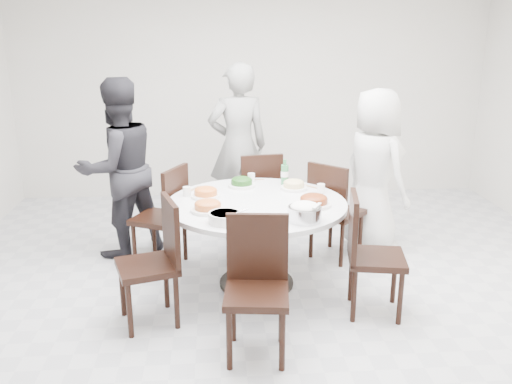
{
  "coord_description": "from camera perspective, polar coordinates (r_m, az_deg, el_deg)",
  "views": [
    {
      "loc": [
        -0.51,
        -3.96,
        2.13
      ],
      "look_at": [
        -0.17,
        0.35,
        0.82
      ],
      "focal_mm": 38.0,
      "sensor_mm": 36.0,
      "label": 1
    }
  ],
  "objects": [
    {
      "name": "diner_middle",
      "position": [
        5.91,
        -1.9,
        4.82
      ],
      "size": [
        0.71,
        0.53,
        1.8
      ],
      "primitive_type": "imported",
      "rotation": [
        0.0,
        0.0,
        3.3
      ],
      "color": "black",
      "rests_on": "floor"
    },
    {
      "name": "rice_bowl",
      "position": [
        4.06,
        5.14,
        -2.3
      ],
      "size": [
        0.25,
        0.25,
        0.11
      ],
      "primitive_type": "cylinder",
      "color": "silver",
      "rests_on": "dining_table"
    },
    {
      "name": "dish_orange",
      "position": [
        4.62,
        -5.3,
        -0.17
      ],
      "size": [
        0.25,
        0.25,
        0.07
      ],
      "primitive_type": "cylinder",
      "color": "white",
      "rests_on": "dining_table"
    },
    {
      "name": "floor",
      "position": [
        4.53,
        2.55,
        -11.24
      ],
      "size": [
        6.0,
        6.0,
        0.01
      ],
      "primitive_type": "cube",
      "color": "silver",
      "rests_on": "ground"
    },
    {
      "name": "diner_left",
      "position": [
        5.3,
        -14.27,
        2.4
      ],
      "size": [
        1.05,
        1.01,
        1.71
      ],
      "primitive_type": "imported",
      "rotation": [
        0.0,
        0.0,
        3.77
      ],
      "color": "black",
      "rests_on": "floor"
    },
    {
      "name": "wall_front",
      "position": [
        1.31,
        20.2,
        -18.33
      ],
      "size": [
        6.0,
        0.01,
        2.8
      ],
      "primitive_type": "cube",
      "color": "silver",
      "rests_on": "ground"
    },
    {
      "name": "tea_cups",
      "position": [
        5.08,
        -0.54,
        1.56
      ],
      "size": [
        0.07,
        0.07,
        0.08
      ],
      "primitive_type": "cylinder",
      "color": "white",
      "rests_on": "dining_table"
    },
    {
      "name": "chair_sw",
      "position": [
        4.09,
        -11.42,
        -7.41
      ],
      "size": [
        0.53,
        0.53,
        0.95
      ],
      "primitive_type": "cube",
      "rotation": [
        0.0,
        0.0,
        5.01
      ],
      "color": "black",
      "rests_on": "floor"
    },
    {
      "name": "chair_nw",
      "position": [
        5.06,
        -10.21,
        -2.51
      ],
      "size": [
        0.56,
        0.56,
        0.95
      ],
      "primitive_type": "cube",
      "rotation": [
        0.0,
        0.0,
        4.27
      ],
      "color": "black",
      "rests_on": "floor"
    },
    {
      "name": "chair_n",
      "position": [
        5.58,
        0.14,
        -0.41
      ],
      "size": [
        0.48,
        0.48,
        0.95
      ],
      "primitive_type": "cube",
      "rotation": [
        0.0,
        0.0,
        3.3
      ],
      "color": "black",
      "rests_on": "floor"
    },
    {
      "name": "chair_s",
      "position": [
        3.61,
        0.06,
        -10.43
      ],
      "size": [
        0.46,
        0.46,
        0.95
      ],
      "primitive_type": "cube",
      "rotation": [
        0.0,
        0.0,
        6.17
      ],
      "color": "black",
      "rests_on": "floor"
    },
    {
      "name": "soup_bowl",
      "position": [
        4.02,
        -3.29,
        -2.71
      ],
      "size": [
        0.25,
        0.25,
        0.08
      ],
      "primitive_type": "cylinder",
      "color": "white",
      "rests_on": "dining_table"
    },
    {
      "name": "chair_se",
      "position": [
        4.25,
        12.6,
        -6.55
      ],
      "size": [
        0.49,
        0.49,
        0.95
      ],
      "primitive_type": "cube",
      "rotation": [
        0.0,
        0.0,
        7.67
      ],
      "color": "black",
      "rests_on": "floor"
    },
    {
      "name": "dish_pale",
      "position": [
        4.84,
        4.0,
        0.63
      ],
      "size": [
        0.24,
        0.24,
        0.06
      ],
      "primitive_type": "cylinder",
      "color": "white",
      "rests_on": "dining_table"
    },
    {
      "name": "chopsticks",
      "position": [
        5.1,
        -0.25,
        1.21
      ],
      "size": [
        0.24,
        0.04,
        0.01
      ],
      "primitive_type": null,
      "color": "#A87D59",
      "rests_on": "dining_table"
    },
    {
      "name": "chair_ne",
      "position": [
        5.2,
        8.52,
        -1.89
      ],
      "size": [
        0.59,
        0.59,
        0.95
      ],
      "primitive_type": "cube",
      "rotation": [
        0.0,
        0.0,
        2.36
      ],
      "color": "black",
      "rests_on": "floor"
    },
    {
      "name": "dish_greens",
      "position": [
        4.91,
        -1.52,
        0.91
      ],
      "size": [
        0.25,
        0.25,
        0.06
      ],
      "primitive_type": "cylinder",
      "color": "white",
      "rests_on": "dining_table"
    },
    {
      "name": "wall_back",
      "position": [
        7.02,
        -0.29,
        10.89
      ],
      "size": [
        6.0,
        0.01,
        2.8
      ],
      "primitive_type": "cube",
      "color": "silver",
      "rests_on": "ground"
    },
    {
      "name": "dish_redbrown",
      "position": [
        4.41,
        6.09,
        -1.0
      ],
      "size": [
        0.29,
        0.29,
        0.07
      ],
      "primitive_type": "cylinder",
      "color": "white",
      "rests_on": "dining_table"
    },
    {
      "name": "diner_right",
      "position": [
        5.39,
        12.36,
        2.17
      ],
      "size": [
        0.81,
        0.93,
        1.6
      ],
      "primitive_type": "imported",
      "rotation": [
        0.0,
        0.0,
        2.04
      ],
      "color": "silver",
      "rests_on": "floor"
    },
    {
      "name": "dining_table",
      "position": [
        4.62,
        0.05,
        -5.46
      ],
      "size": [
        1.5,
        1.5,
        0.75
      ],
      "primitive_type": "cylinder",
      "color": "white",
      "rests_on": "floor"
    },
    {
      "name": "beverage_bottle",
      "position": [
        4.96,
        3.04,
        2.1
      ],
      "size": [
        0.07,
        0.07,
        0.24
      ],
      "primitive_type": "cylinder",
      "color": "#307946",
      "rests_on": "dining_table"
    },
    {
      "name": "dish_tofu",
      "position": [
        4.27,
        -5.1,
        -1.61
      ],
      "size": [
        0.27,
        0.27,
        0.07
      ],
      "primitive_type": "cylinder",
      "color": "white",
      "rests_on": "dining_table"
    }
  ]
}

